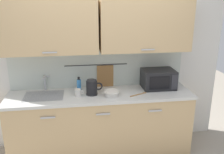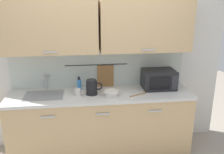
# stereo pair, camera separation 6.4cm
# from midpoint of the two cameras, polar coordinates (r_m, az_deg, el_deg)

# --- Properties ---
(counter_unit) EXTENTS (2.53, 0.64, 0.90)m
(counter_unit) POSITION_cam_midpoint_polar(r_m,az_deg,el_deg) (3.59, -2.21, -10.39)
(counter_unit) COLOR tan
(counter_unit) RESTS_ON ground
(back_wall_assembly) EXTENTS (3.70, 0.41, 2.50)m
(back_wall_assembly) POSITION_cam_midpoint_polar(r_m,az_deg,el_deg) (3.45, -2.59, 7.31)
(back_wall_assembly) COLOR silver
(back_wall_assembly) RESTS_ON ground
(sink_faucet) EXTENTS (0.09, 0.17, 0.22)m
(sink_faucet) POSITION_cam_midpoint_polar(r_m,az_deg,el_deg) (3.59, -14.64, -0.76)
(sink_faucet) COLOR #B2B5BA
(sink_faucet) RESTS_ON counter_unit
(microwave) EXTENTS (0.46, 0.35, 0.27)m
(microwave) POSITION_cam_midpoint_polar(r_m,az_deg,el_deg) (3.62, 11.23, -0.50)
(microwave) COLOR black
(microwave) RESTS_ON counter_unit
(electric_kettle) EXTENTS (0.23, 0.16, 0.21)m
(electric_kettle) POSITION_cam_midpoint_polar(r_m,az_deg,el_deg) (3.34, -4.09, -2.37)
(electric_kettle) COLOR black
(electric_kettle) RESTS_ON counter_unit
(dish_soap_bottle) EXTENTS (0.06, 0.06, 0.20)m
(dish_soap_bottle) POSITION_cam_midpoint_polar(r_m,az_deg,el_deg) (3.51, -7.07, -1.71)
(dish_soap_bottle) COLOR #3F8CD8
(dish_soap_bottle) RESTS_ON counter_unit
(mug_near_sink) EXTENTS (0.12, 0.08, 0.09)m
(mug_near_sink) POSITION_cam_midpoint_polar(r_m,az_deg,el_deg) (3.33, -7.30, -3.51)
(mug_near_sink) COLOR silver
(mug_near_sink) RESTS_ON counter_unit
(mixing_bowl) EXTENTS (0.21, 0.21, 0.08)m
(mixing_bowl) POSITION_cam_midpoint_polar(r_m,az_deg,el_deg) (3.29, 0.44, -3.73)
(mixing_bowl) COLOR silver
(mixing_bowl) RESTS_ON counter_unit
(wooden_spoon) EXTENTS (0.26, 0.14, 0.01)m
(wooden_spoon) POSITION_cam_midpoint_polar(r_m,az_deg,el_deg) (3.38, 7.09, -3.93)
(wooden_spoon) COLOR #9E7042
(wooden_spoon) RESTS_ON counter_unit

